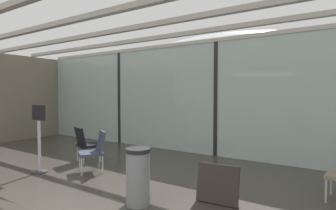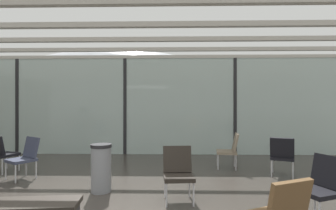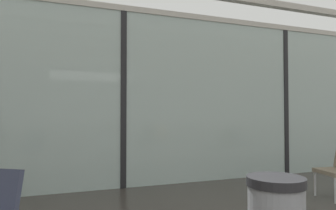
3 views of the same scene
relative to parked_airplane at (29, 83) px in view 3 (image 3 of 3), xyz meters
name	(u,v)px [view 3 (image 3 of 3)]	position (x,y,z in m)	size (l,w,h in m)	color
glass_curtain_wall	(123,99)	(1.79, -4.17, -0.59)	(14.00, 0.08, 3.06)	#A3B7B2
window_mullion_1	(123,99)	(1.79, -4.17, -0.59)	(0.10, 0.12, 3.06)	black
window_mullion_2	(285,102)	(5.29, -4.17, -0.59)	(0.10, 0.12, 3.06)	black
parked_airplane	(29,83)	(0.00, 0.00, 0.00)	(12.70, 4.25, 4.25)	silver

